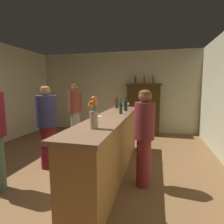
# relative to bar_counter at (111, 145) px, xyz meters

# --- Properties ---
(floor) EXTENTS (9.08, 9.08, 0.00)m
(floor) POSITION_rel_bar_counter_xyz_m (-0.63, -0.21, -0.53)
(floor) COLOR brown
(floor) RESTS_ON ground
(wall_back) EXTENTS (5.62, 0.12, 2.75)m
(wall_back) POSITION_rel_bar_counter_xyz_m (-0.63, 3.34, 0.84)
(wall_back) COLOR #BEB994
(wall_back) RESTS_ON ground
(bar_counter) EXTENTS (0.57, 3.20, 1.06)m
(bar_counter) POSITION_rel_bar_counter_xyz_m (0.00, 0.00, 0.00)
(bar_counter) COLOR olive
(bar_counter) RESTS_ON ground
(display_cabinet) EXTENTS (1.13, 0.45, 1.66)m
(display_cabinet) POSITION_rel_bar_counter_xyz_m (0.34, 3.02, 0.33)
(display_cabinet) COLOR #38270D
(display_cabinet) RESTS_ON ground
(wine_bottle_syrah) EXTENTS (0.06, 0.06, 0.32)m
(wine_bottle_syrah) POSITION_rel_bar_counter_xyz_m (0.11, 0.33, 0.66)
(wine_bottle_syrah) COLOR #14351B
(wine_bottle_syrah) RESTS_ON bar_counter
(wine_bottle_riesling) EXTENTS (0.07, 0.07, 0.30)m
(wine_bottle_riesling) POSITION_rel_bar_counter_xyz_m (0.14, 0.75, 0.66)
(wine_bottle_riesling) COLOR black
(wine_bottle_riesling) RESTS_ON bar_counter
(wine_bottle_malbec) EXTENTS (0.08, 0.08, 0.33)m
(wine_bottle_malbec) POSITION_rel_bar_counter_xyz_m (-0.16, 1.20, 0.67)
(wine_bottle_malbec) COLOR #3F2A1E
(wine_bottle_malbec) RESTS_ON bar_counter
(wine_glass_front) EXTENTS (0.07, 0.07, 0.16)m
(wine_glass_front) POSITION_rel_bar_counter_xyz_m (-0.00, 1.07, 0.64)
(wine_glass_front) COLOR white
(wine_glass_front) RESTS_ON bar_counter
(wine_glass_mid) EXTENTS (0.07, 0.07, 0.15)m
(wine_glass_mid) POSITION_rel_bar_counter_xyz_m (0.12, 1.12, 0.63)
(wine_glass_mid) COLOR white
(wine_glass_mid) RESTS_ON bar_counter
(flower_arrangement) EXTENTS (0.13, 0.12, 0.40)m
(flower_arrangement) POSITION_rel_bar_counter_xyz_m (0.03, -0.98, 0.72)
(flower_arrangement) COLOR tan
(flower_arrangement) RESTS_ON bar_counter
(cheese_plate) EXTENTS (0.14, 0.14, 0.01)m
(cheese_plate) POSITION_rel_bar_counter_xyz_m (-0.19, -0.14, 0.53)
(cheese_plate) COLOR white
(cheese_plate) RESTS_ON bar_counter
(display_bottle_left) EXTENTS (0.07, 0.07, 0.28)m
(display_bottle_left) POSITION_rel_bar_counter_xyz_m (0.06, 3.02, 1.25)
(display_bottle_left) COLOR #153322
(display_bottle_left) RESTS_ON display_cabinet
(display_bottle_midleft) EXTENTS (0.06, 0.06, 0.32)m
(display_bottle_midleft) POSITION_rel_bar_counter_xyz_m (0.34, 3.02, 1.26)
(display_bottle_midleft) COLOR #492A17
(display_bottle_midleft) RESTS_ON display_cabinet
(display_bottle_center) EXTENTS (0.08, 0.08, 0.30)m
(display_bottle_center) POSITION_rel_bar_counter_xyz_m (0.62, 3.02, 1.26)
(display_bottle_center) COLOR #482C1E
(display_bottle_center) RESTS_ON display_cabinet
(patron_tall) EXTENTS (0.39, 0.39, 1.65)m
(patron_tall) POSITION_rel_bar_counter_xyz_m (-1.52, 1.79, 0.36)
(patron_tall) COLOR #939B91
(patron_tall) RESTS_ON ground
(patron_in_grey) EXTENTS (0.38, 0.38, 1.58)m
(patron_in_grey) POSITION_rel_bar_counter_xyz_m (-1.24, -0.05, 0.33)
(patron_in_grey) COLOR maroon
(patron_in_grey) RESTS_ON ground
(bartender) EXTENTS (0.31, 0.31, 1.53)m
(bartender) POSITION_rel_bar_counter_xyz_m (0.61, -0.29, 0.32)
(bartender) COLOR maroon
(bartender) RESTS_ON ground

